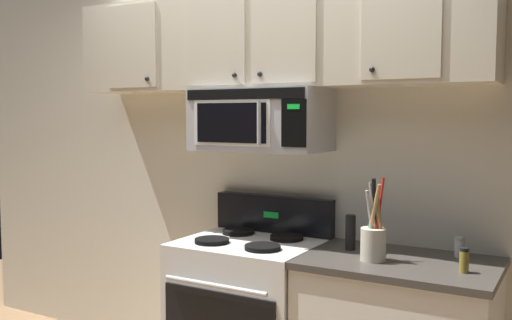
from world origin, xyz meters
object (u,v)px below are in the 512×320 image
object	(u,v)px
stove_range	(250,316)
spice_jar	(464,260)
utensil_crock_cream	(373,239)
pepper_mill	(350,232)
salt_shaker	(459,247)
over_range_microwave	(260,120)

from	to	relation	value
stove_range	spice_jar	bearing A→B (deg)	-4.11
utensil_crock_cream	pepper_mill	world-z (taller)	utensil_crock_cream
salt_shaker	spice_jar	distance (m)	0.29
pepper_mill	salt_shaker	bearing A→B (deg)	12.61
utensil_crock_cream	spice_jar	size ratio (longest dim) A/B	3.59
stove_range	salt_shaker	bearing A→B (deg)	10.35
over_range_microwave	utensil_crock_cream	distance (m)	0.95
over_range_microwave	pepper_mill	size ratio (longest dim) A/B	4.14
stove_range	spice_jar	world-z (taller)	stove_range
utensil_crock_cream	stove_range	bearing A→B (deg)	173.79
over_range_microwave	spice_jar	world-z (taller)	over_range_microwave
salt_shaker	pepper_mill	distance (m)	0.54
stove_range	spice_jar	size ratio (longest dim) A/B	10.00
over_range_microwave	utensil_crock_cream	world-z (taller)	over_range_microwave
stove_range	salt_shaker	size ratio (longest dim) A/B	11.15
stove_range	utensil_crock_cream	xyz separation A→B (m)	(0.74, -0.08, 0.54)
over_range_microwave	spice_jar	xyz separation A→B (m)	(1.15, -0.20, -0.62)
utensil_crock_cream	spice_jar	bearing A→B (deg)	-0.41
over_range_microwave	utensil_crock_cream	xyz separation A→B (m)	(0.74, -0.20, -0.57)
utensil_crock_cream	pepper_mill	xyz separation A→B (m)	(-0.18, 0.16, -0.02)
stove_range	utensil_crock_cream	world-z (taller)	utensil_crock_cream
stove_range	spice_jar	xyz separation A→B (m)	(1.15, -0.08, 0.49)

